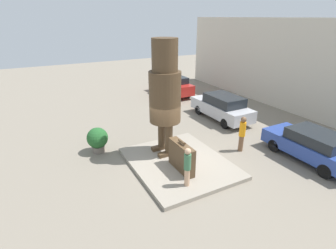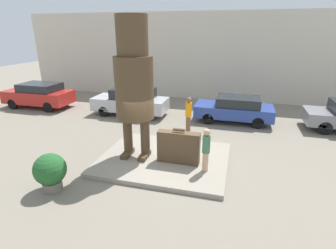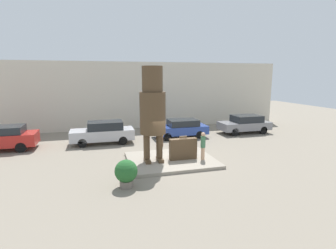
{
  "view_description": "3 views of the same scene",
  "coord_description": "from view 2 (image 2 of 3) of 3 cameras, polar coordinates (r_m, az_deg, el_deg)",
  "views": [
    {
      "loc": [
        8.66,
        -5.18,
        6.11
      ],
      "look_at": [
        -0.52,
        -0.28,
        1.79
      ],
      "focal_mm": 28.0,
      "sensor_mm": 36.0,
      "label": 1
    },
    {
      "loc": [
        2.56,
        -8.78,
        4.81
      ],
      "look_at": [
        0.16,
        -0.06,
        1.55
      ],
      "focal_mm": 28.0,
      "sensor_mm": 36.0,
      "label": 2
    },
    {
      "loc": [
        -4.04,
        -13.71,
        4.82
      ],
      "look_at": [
        -0.11,
        0.27,
        2.1
      ],
      "focal_mm": 28.0,
      "sensor_mm": 36.0,
      "label": 3
    }
  ],
  "objects": [
    {
      "name": "ground_plane",
      "position": [
        10.33,
        -0.8,
        -7.9
      ],
      "size": [
        60.0,
        60.0,
        0.0
      ],
      "primitive_type": "plane",
      "color": "gray"
    },
    {
      "name": "pedestal",
      "position": [
        10.29,
        -0.8,
        -7.49
      ],
      "size": [
        4.83,
        3.98,
        0.17
      ],
      "color": "gray",
      "rests_on": "ground_plane"
    },
    {
      "name": "building_backdrop",
      "position": [
        19.46,
        7.99,
        14.39
      ],
      "size": [
        28.0,
        0.6,
        6.05
      ],
      "color": "beige",
      "rests_on": "ground_plane"
    },
    {
      "name": "statue_figure",
      "position": [
        9.51,
        -7.44,
        9.83
      ],
      "size": [
        1.39,
        1.39,
        5.15
      ],
      "color": "#4C3823",
      "rests_on": "pedestal"
    },
    {
      "name": "giant_suitcase",
      "position": [
        9.62,
        2.32,
        -4.99
      ],
      "size": [
        1.55,
        0.37,
        1.35
      ],
      "color": "#4C3823",
      "rests_on": "pedestal"
    },
    {
      "name": "tourist",
      "position": [
        9.02,
        8.29,
        -5.17
      ],
      "size": [
        0.27,
        0.27,
        1.57
      ],
      "color": "tan",
      "rests_on": "pedestal"
    },
    {
      "name": "parked_car_red",
      "position": [
        19.14,
        -26.27,
        5.86
      ],
      "size": [
        4.37,
        1.85,
        1.6
      ],
      "rotation": [
        0.0,
        0.0,
        3.14
      ],
      "color": "#B2231E",
      "rests_on": "ground_plane"
    },
    {
      "name": "parked_car_silver",
      "position": [
        15.76,
        -8.05,
        5.03
      ],
      "size": [
        4.41,
        1.71,
        1.6
      ],
      "rotation": [
        0.0,
        0.0,
        3.14
      ],
      "color": "#B7B7BC",
      "rests_on": "ground_plane"
    },
    {
      "name": "parked_car_blue",
      "position": [
        14.86,
        14.29,
        3.38
      ],
      "size": [
        4.16,
        1.79,
        1.42
      ],
      "rotation": [
        0.0,
        0.0,
        3.14
      ],
      "color": "#284293",
      "rests_on": "ground_plane"
    },
    {
      "name": "planter_pot",
      "position": [
        9.04,
        -24.26,
        -9.2
      ],
      "size": [
        1.0,
        1.0,
        1.25
      ],
      "color": "#70665B",
      "rests_on": "ground_plane"
    },
    {
      "name": "worker_hivis",
      "position": [
        12.88,
        4.48,
        2.46
      ],
      "size": [
        0.3,
        0.3,
        1.77
      ],
      "color": "brown",
      "rests_on": "ground_plane"
    }
  ]
}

